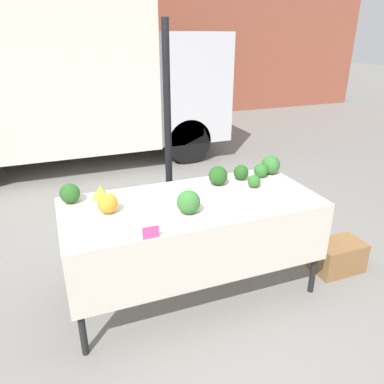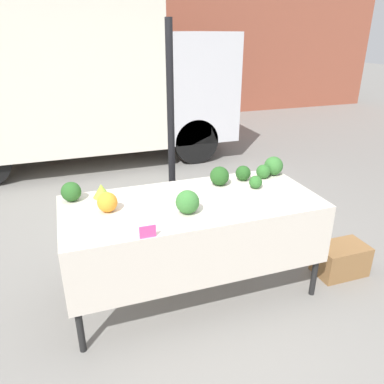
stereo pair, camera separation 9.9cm
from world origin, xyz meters
name	(u,v)px [view 2 (the right image)]	position (x,y,z in m)	size (l,w,h in m)	color
ground_plane	(192,289)	(0.00, 0.00, 0.00)	(40.00, 40.00, 0.00)	gray
building_facade	(90,16)	(0.00, 7.37, 2.45)	(16.00, 0.60, 4.89)	brown
tent_pole	(171,142)	(0.09, 0.88, 1.13)	(0.07, 0.07, 2.25)	black
parked_truck	(74,73)	(-0.64, 4.22, 1.49)	(4.88, 2.19, 2.82)	silver
market_table	(195,216)	(0.00, -0.07, 0.77)	(2.08, 0.93, 0.88)	beige
orange_cauliflower	(107,202)	(-0.67, 0.03, 0.95)	(0.15, 0.15, 0.15)	orange
romanesco_head	(101,191)	(-0.68, 0.32, 0.93)	(0.14, 0.14, 0.12)	#93B238
broccoli_head_0	(263,172)	(0.79, 0.27, 0.94)	(0.13, 0.13, 0.13)	#2D6628
broccoli_head_1	(187,202)	(-0.10, -0.19, 0.97)	(0.18, 0.18, 0.18)	#387533
broccoli_head_2	(243,173)	(0.59, 0.28, 0.95)	(0.14, 0.14, 0.14)	#23511E
broccoli_head_3	(256,182)	(0.61, 0.08, 0.93)	(0.11, 0.11, 0.11)	#2D6628
broccoli_head_4	(220,176)	(0.34, 0.25, 0.96)	(0.17, 0.17, 0.17)	#23511E
broccoli_head_5	(274,166)	(0.93, 0.32, 0.96)	(0.18, 0.18, 0.18)	#336B2D
broccoli_head_6	(71,192)	(-0.92, 0.32, 0.96)	(0.16, 0.16, 0.16)	#285B23
price_sign	(148,232)	(-0.47, -0.45, 0.92)	(0.11, 0.01, 0.09)	#EF4793
produce_crate	(341,259)	(1.42, -0.22, 0.15)	(0.47, 0.30, 0.30)	olive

